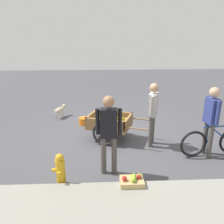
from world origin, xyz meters
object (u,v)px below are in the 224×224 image
object	(u,v)px
bystander_person	(109,129)
cyclist_person	(211,116)
fruit_cart	(110,124)
dog	(60,110)
mixed_fruit_crate	(132,183)
vendor_person	(153,109)
fire_hydrant	(60,170)
bicycle	(213,141)
plastic_bucket	(84,121)

from	to	relation	value
bystander_person	cyclist_person	bearing A→B (deg)	-165.05
fruit_cart	dog	bearing A→B (deg)	-47.40
dog	bystander_person	bearing A→B (deg)	114.48
fruit_cart	mixed_fruit_crate	world-z (taller)	fruit_cart
vendor_person	cyclist_person	bearing A→B (deg)	153.18
fire_hydrant	bystander_person	world-z (taller)	bystander_person
bicycle	mixed_fruit_crate	bearing A→B (deg)	30.30
bystander_person	mixed_fruit_crate	bearing A→B (deg)	125.71
fruit_cart	vendor_person	size ratio (longest dim) A/B	1.10
fruit_cart	fire_hydrant	size ratio (longest dim) A/B	2.71
plastic_bucket	mixed_fruit_crate	xyz separation A→B (m)	(-1.13, 3.29, 0.02)
fire_hydrant	bystander_person	size ratio (longest dim) A/B	0.40
dog	vendor_person	bearing A→B (deg)	140.85
cyclist_person	mixed_fruit_crate	bearing A→B (deg)	31.79
cyclist_person	bystander_person	size ratio (longest dim) A/B	1.00
bicycle	bystander_person	distance (m)	2.66
vendor_person	bystander_person	xyz separation A→B (m)	(1.14, 1.23, 0.03)
dog	bystander_person	distance (m)	3.85
vendor_person	plastic_bucket	bearing A→B (deg)	-38.49
bicycle	plastic_bucket	size ratio (longest dim) A/B	5.59
bicycle	cyclist_person	xyz separation A→B (m)	(0.15, 0.02, 0.66)
vendor_person	mixed_fruit_crate	distance (m)	2.13
mixed_fruit_crate	bicycle	bearing A→B (deg)	-149.70
vendor_person	bicycle	world-z (taller)	vendor_person
dog	plastic_bucket	size ratio (longest dim) A/B	2.08
fruit_cart	plastic_bucket	xyz separation A→B (m)	(0.80, -1.06, -0.33)
vendor_person	mixed_fruit_crate	xyz separation A→B (m)	(0.73, 1.81, -0.86)
vendor_person	dog	bearing A→B (deg)	-39.15
cyclist_person	bicycle	bearing A→B (deg)	-172.52
fruit_cart	bystander_person	xyz separation A→B (m)	(0.08, 1.65, 0.57)
mixed_fruit_crate	bystander_person	bearing A→B (deg)	-54.29
fire_hydrant	bystander_person	xyz separation A→B (m)	(-0.94, -0.37, 0.68)
cyclist_person	bystander_person	xyz separation A→B (m)	(2.35, 0.63, 0.00)
cyclist_person	plastic_bucket	distance (m)	3.82
cyclist_person	fire_hydrant	world-z (taller)	cyclist_person
fire_hydrant	mixed_fruit_crate	size ratio (longest dim) A/B	1.52
plastic_bucket	dog	bearing A→B (deg)	-40.57
cyclist_person	plastic_bucket	bearing A→B (deg)	-34.28
vendor_person	bystander_person	bearing A→B (deg)	47.20
bicycle	dog	world-z (taller)	bicycle
bicycle	plastic_bucket	world-z (taller)	bicycle
fruit_cart	plastic_bucket	world-z (taller)	fruit_cart
bicycle	plastic_bucket	bearing A→B (deg)	-32.76
fruit_cart	vendor_person	bearing A→B (deg)	158.61
cyclist_person	dog	world-z (taller)	cyclist_person
dog	fruit_cart	bearing A→B (deg)	132.60
fire_hydrant	plastic_bucket	bearing A→B (deg)	-94.05
plastic_bucket	bystander_person	xyz separation A→B (m)	(-0.72, 2.72, 0.90)
mixed_fruit_crate	dog	bearing A→B (deg)	-63.76
fruit_cart	mixed_fruit_crate	bearing A→B (deg)	98.51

